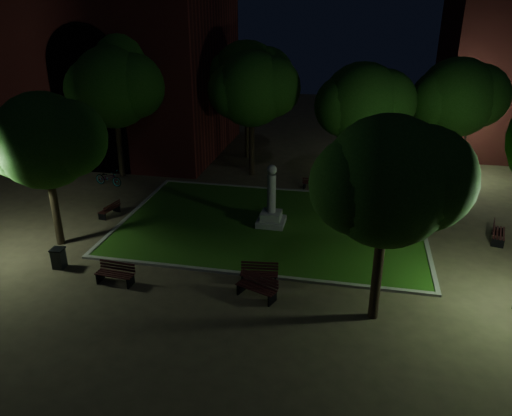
# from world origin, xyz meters

# --- Properties ---
(ground) EXTENTS (80.00, 80.00, 0.00)m
(ground) POSITION_xyz_m (0.00, 0.00, 0.00)
(ground) COLOR #4B3F2C
(lawn) EXTENTS (15.00, 10.00, 0.08)m
(lawn) POSITION_xyz_m (0.00, 2.00, 0.04)
(lawn) COLOR #265013
(lawn) RESTS_ON ground
(lawn_kerb) EXTENTS (15.40, 10.40, 0.12)m
(lawn_kerb) POSITION_xyz_m (0.00, 2.00, 0.06)
(lawn_kerb) COLOR slate
(lawn_kerb) RESTS_ON ground
(monument) EXTENTS (1.40, 1.40, 3.20)m
(monument) POSITION_xyz_m (0.00, 2.00, 0.96)
(monument) COLOR gray
(monument) RESTS_ON lawn
(building_main) EXTENTS (20.00, 12.00, 15.00)m
(building_main) POSITION_xyz_m (-15.86, 13.79, 7.38)
(building_main) COLOR #501816
(building_main) RESTS_ON ground
(tree_west) EXTENTS (5.27, 4.30, 7.19)m
(tree_west) POSITION_xyz_m (-9.37, -2.02, 5.03)
(tree_west) COLOR black
(tree_west) RESTS_ON ground
(tree_north_wl) EXTENTS (5.73, 4.68, 7.94)m
(tree_north_wl) POSITION_xyz_m (-2.56, 9.62, 5.60)
(tree_north_wl) COLOR black
(tree_north_wl) RESTS_ON ground
(tree_north_er) EXTENTS (5.82, 4.75, 7.55)m
(tree_north_er) POSITION_xyz_m (4.21, 8.48, 5.17)
(tree_north_er) COLOR black
(tree_north_er) RESTS_ON ground
(tree_ne) EXTENTS (5.63, 4.59, 7.78)m
(tree_ne) POSITION_xyz_m (9.54, 9.88, 5.48)
(tree_ne) COLOR black
(tree_ne) RESTS_ON ground
(tree_se) EXTENTS (5.43, 4.43, 7.50)m
(tree_se) POSITION_xyz_m (5.15, -5.04, 5.28)
(tree_se) COLOR black
(tree_se) RESTS_ON ground
(tree_nw) EXTENTS (5.88, 4.80, 9.50)m
(tree_nw) POSITION_xyz_m (-10.39, 9.59, 7.09)
(tree_nw) COLOR black
(tree_nw) RESTS_ON ground
(tree_far_north) EXTENTS (6.16, 5.03, 8.22)m
(tree_far_north) POSITION_xyz_m (-3.72, 13.47, 5.70)
(tree_far_north) COLOR black
(tree_far_north) RESTS_ON ground
(tree_extra) EXTENTS (6.18, 5.05, 8.27)m
(tree_extra) POSITION_xyz_m (-10.83, 7.67, 5.75)
(tree_extra) COLOR black
(tree_extra) RESTS_ON ground
(lamppost_nw) EXTENTS (1.18, 0.28, 4.12)m
(lamppost_nw) POSITION_xyz_m (-10.42, 11.08, 2.92)
(lamppost_nw) COLOR black
(lamppost_nw) RESTS_ON ground
(lamppost_ne) EXTENTS (1.18, 0.28, 4.10)m
(lamppost_ne) POSITION_xyz_m (10.61, 11.49, 2.90)
(lamppost_ne) COLOR black
(lamppost_ne) RESTS_ON ground
(bench_near_left) EXTENTS (1.59, 0.70, 0.84)m
(bench_near_left) POSITION_xyz_m (0.49, -3.51, 0.40)
(bench_near_left) COLOR black
(bench_near_left) RESTS_ON ground
(bench_near_right) EXTENTS (1.74, 1.14, 0.91)m
(bench_near_right) POSITION_xyz_m (0.64, -4.61, 0.43)
(bench_near_right) COLOR black
(bench_near_right) RESTS_ON ground
(bench_west_near) EXTENTS (1.63, 0.67, 0.88)m
(bench_west_near) POSITION_xyz_m (-5.25, -4.75, 0.41)
(bench_west_near) COLOR black
(bench_west_near) RESTS_ON ground
(bench_left_side) EXTENTS (0.73, 1.43, 0.75)m
(bench_left_side) POSITION_xyz_m (-8.67, 1.48, 0.35)
(bench_left_side) COLOR black
(bench_left_side) RESTS_ON ground
(bench_right_side) EXTENTS (0.90, 1.68, 0.88)m
(bench_right_side) POSITION_xyz_m (10.92, 2.50, 0.41)
(bench_right_side) COLOR black
(bench_right_side) RESTS_ON ground
(bench_far_side) EXTENTS (1.45, 0.67, 0.77)m
(bench_far_side) POSITION_xyz_m (1.65, 7.65, 0.36)
(bench_far_side) COLOR black
(bench_far_side) RESTS_ON ground
(trash_bin) EXTENTS (0.56, 0.56, 0.91)m
(trash_bin) POSITION_xyz_m (-8.23, -4.09, 0.46)
(trash_bin) COLOR black
(trash_bin) RESTS_ON ground
(bicycle) EXTENTS (1.97, 0.99, 0.99)m
(bicycle) POSITION_xyz_m (-10.97, 5.84, 0.49)
(bicycle) COLOR black
(bicycle) RESTS_ON ground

